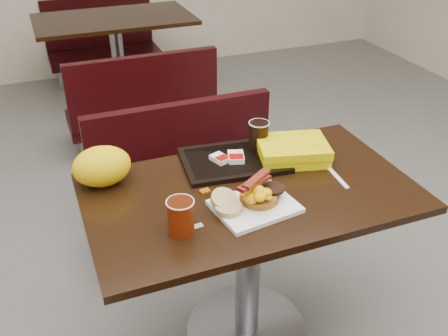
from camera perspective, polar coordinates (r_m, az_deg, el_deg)
name	(u,v)px	position (r m, az deg, el deg)	size (l,w,h in m)	color
floor	(246,332)	(2.39, 2.45, -17.63)	(6.00, 7.00, 0.01)	gray
table_near	(248,267)	(2.12, 2.67, -10.90)	(1.20, 0.70, 0.75)	black
bench_near_n	(193,183)	(2.65, -3.43, -1.72)	(1.00, 0.46, 0.72)	black
table_far	(119,64)	(4.33, -11.58, 11.20)	(1.20, 0.70, 0.75)	black
bench_far_s	(139,98)	(3.69, -9.39, 7.69)	(1.00, 0.46, 0.72)	black
bench_far_n	(103,41)	(4.99, -13.19, 13.47)	(1.00, 0.46, 0.72)	black
platter	(255,206)	(1.79, 3.43, -4.25)	(0.27, 0.21, 0.02)	white
pancake_stack	(259,196)	(1.80, 3.93, -3.16)	(0.14, 0.14, 0.03)	#A56A1B
sausage_patty	(273,188)	(1.81, 5.42, -2.25)	(0.08, 0.08, 0.01)	black
scrambled_eggs	(258,193)	(1.75, 3.79, -2.79)	(0.09, 0.08, 0.05)	#F19C04
bacon_strips	(254,182)	(1.75, 3.38, -1.57)	(0.17, 0.07, 0.01)	#43040C
muffin_bottom	(229,208)	(1.75, 0.52, -4.48)	(0.09, 0.09, 0.02)	tan
muffin_top	(224,199)	(1.77, 0.00, -3.49)	(0.09, 0.09, 0.02)	tan
coffee_cup_near	(181,217)	(1.66, -4.79, -5.40)	(0.08, 0.08, 0.12)	#952605
fork	(182,230)	(1.69, -4.67, -6.90)	(0.11, 0.02, 0.00)	white
knife	(335,175)	(2.02, 12.23, -0.78)	(0.19, 0.02, 0.00)	white
condiment_syrup	(205,191)	(1.87, -2.12, -2.57)	(0.04, 0.03, 0.01)	#AF4307
condiment_ketchup	(270,189)	(1.89, 5.05, -2.35)	(0.05, 0.03, 0.01)	#8C0504
tray	(234,160)	(2.05, 1.10, 0.86)	(0.41, 0.29, 0.02)	black
hashbrown_sleeve_left	(220,158)	(2.03, -0.46, 1.06)	(0.05, 0.07, 0.02)	silver
hashbrown_sleeve_right	(236,157)	(2.04, 1.33, 1.24)	(0.06, 0.08, 0.02)	silver
coffee_cup_far	(259,135)	(2.11, 3.86, 3.71)	(0.08, 0.08, 0.11)	black
clamshell	(293,151)	(2.08, 7.59, 1.91)	(0.27, 0.21, 0.07)	#D0BD03
paper_bag	(102,166)	(1.94, -13.37, 0.19)	(0.22, 0.16, 0.15)	#F9B708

